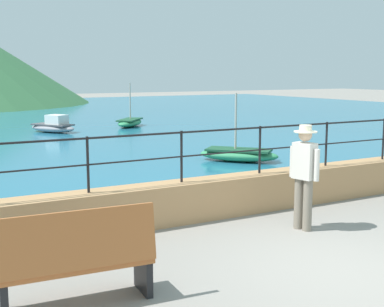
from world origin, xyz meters
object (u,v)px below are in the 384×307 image
bench_main (78,259)px  boat_3 (239,154)px  boat_2 (54,126)px  bollard (18,245)px  boat_1 (130,122)px  person_walking (304,172)px

bench_main → boat_3: bearing=45.3°
boat_2 → boat_3: boat_3 is taller
bollard → boat_1: bearing=62.8°
bollard → boat_3: size_ratio=0.26×
boat_2 → bollard: bearing=-106.1°
bollard → boat_2: boat_2 is taller
bench_main → boat_1: boat_1 is taller
boat_1 → boat_3: size_ratio=1.01×
bench_main → boat_1: 19.34m
person_walking → bollard: person_walking is taller
boat_1 → boat_2: (-3.80, -0.69, 0.06)m
boat_1 → boat_2: 3.87m
boat_2 → boat_3: 10.40m
boat_2 → boat_1: bearing=10.3°
boat_2 → person_walking: bearing=-89.9°
person_walking → boat_3: boat_3 is taller
bollard → boat_1: 18.05m
bench_main → boat_1: bearing=65.9°
bollard → boat_3: (7.20, 5.33, -0.04)m
person_walking → bollard: size_ratio=2.91×
person_walking → boat_2: bearing=90.1°
person_walking → boat_3: bearing=65.2°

